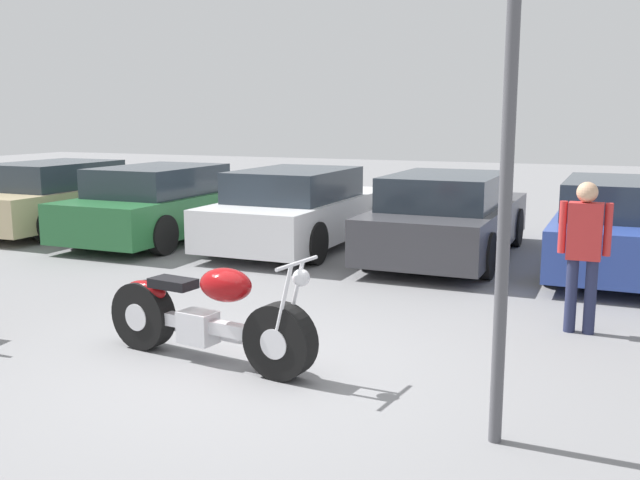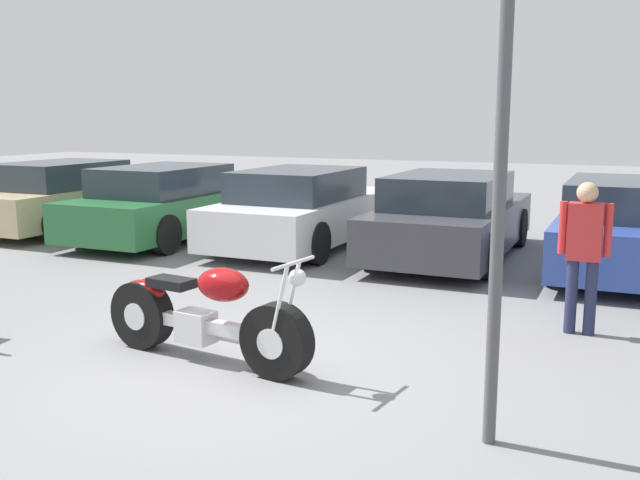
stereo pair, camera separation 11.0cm
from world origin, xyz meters
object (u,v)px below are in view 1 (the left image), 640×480
(parked_car_green, at_px, (166,204))
(parked_car_white, at_px, (300,209))
(person_standing, at_px, (584,245))
(parked_car_blue, at_px, (624,227))
(lamp_post, at_px, (509,126))
(parked_car_champagne, at_px, (63,197))
(parked_car_dark_grey, at_px, (448,217))
(motorcycle, at_px, (206,316))

(parked_car_green, relative_size, parked_car_white, 1.00)
(parked_car_green, relative_size, person_standing, 2.84)
(parked_car_blue, relative_size, person_standing, 2.84)
(parked_car_green, relative_size, lamp_post, 1.30)
(parked_car_white, bearing_deg, person_standing, -35.45)
(parked_car_champagne, xyz_separation_m, parked_car_blue, (10.39, 0.17, 0.00))
(parked_car_green, bearing_deg, parked_car_blue, 2.49)
(parked_car_champagne, bearing_deg, parked_car_dark_grey, 1.12)
(parked_car_champagne, distance_m, lamp_post, 11.59)
(motorcycle, relative_size, lamp_post, 0.66)
(parked_car_champagne, xyz_separation_m, person_standing, (10.02, -3.32, 0.29))
(parked_car_dark_grey, xyz_separation_m, person_standing, (2.22, -3.47, 0.29))
(parked_car_green, xyz_separation_m, parked_car_white, (2.60, 0.28, 0.00))
(parked_car_white, distance_m, lamp_post, 7.91)
(motorcycle, distance_m, parked_car_white, 6.00)
(parked_car_blue, bearing_deg, lamp_post, -96.66)
(lamp_post, bearing_deg, person_standing, 82.69)
(parked_car_white, distance_m, parked_car_dark_grey, 2.60)
(parked_car_champagne, distance_m, parked_car_white, 5.20)
(parked_car_green, distance_m, parked_car_blue, 7.80)
(parked_car_champagne, relative_size, parked_car_dark_grey, 1.00)
(lamp_post, bearing_deg, motorcycle, 167.38)
(parked_car_green, distance_m, person_standing, 8.07)
(lamp_post, distance_m, person_standing, 3.21)
(motorcycle, xyz_separation_m, parked_car_white, (-1.70, 5.75, 0.22))
(parked_car_white, bearing_deg, parked_car_green, -173.76)
(parked_car_champagne, distance_m, parked_car_blue, 10.39)
(parked_car_champagne, bearing_deg, motorcycle, -39.25)
(lamp_post, bearing_deg, parked_car_champagne, 147.05)
(parked_car_dark_grey, bearing_deg, motorcycle, -98.80)
(motorcycle, height_order, lamp_post, lamp_post)
(parked_car_dark_grey, xyz_separation_m, lamp_post, (1.85, -6.40, 1.54))
(parked_car_green, height_order, person_standing, person_standing)
(parked_car_white, relative_size, lamp_post, 1.30)
(parked_car_champagne, relative_size, parked_car_white, 1.00)
(parked_car_green, height_order, lamp_post, lamp_post)
(parked_car_champagne, bearing_deg, person_standing, -18.32)
(parked_car_white, height_order, parked_car_blue, same)
(person_standing, bearing_deg, lamp_post, -97.31)
(parked_car_green, bearing_deg, parked_car_white, 6.24)
(motorcycle, relative_size, parked_car_blue, 0.51)
(parked_car_champagne, distance_m, person_standing, 10.56)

